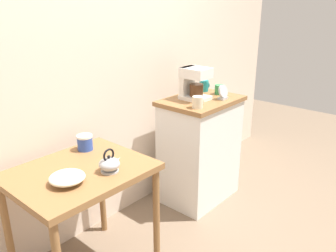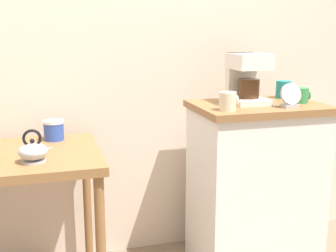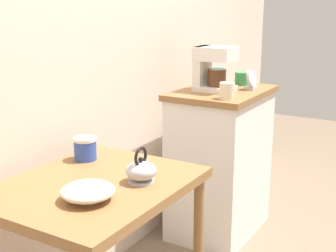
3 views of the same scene
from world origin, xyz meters
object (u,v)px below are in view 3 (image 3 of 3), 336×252
at_px(coffee_maker, 212,67).
at_px(bowl_stoneware, 88,191).
at_px(mug_tall_green, 242,78).
at_px(mug_dark_teal, 218,75).
at_px(table_clock, 251,81).
at_px(canister_enamel, 85,148).
at_px(teakettle, 141,171).
at_px(mug_small_cream, 227,91).

bearing_deg(coffee_maker, bowl_stoneware, -173.00).
relative_size(mug_tall_green, mug_dark_teal, 0.96).
height_order(coffee_maker, table_clock, coffee_maker).
relative_size(mug_dark_teal, table_clock, 0.80).
relative_size(coffee_maker, table_clock, 2.14).
relative_size(canister_enamel, table_clock, 0.85).
xyz_separation_m(coffee_maker, mug_dark_teal, (0.28, 0.09, -0.09)).
bearing_deg(canister_enamel, mug_dark_teal, -2.11).
distance_m(teakettle, mug_dark_teal, 1.41).
bearing_deg(bowl_stoneware, coffee_maker, 7.00).
bearing_deg(mug_small_cream, canister_enamel, 158.57).
height_order(bowl_stoneware, mug_tall_green, mug_tall_green).
height_order(bowl_stoneware, canister_enamel, canister_enamel).
bearing_deg(canister_enamel, teakettle, -104.81).
bearing_deg(mug_small_cream, teakettle, -177.09).
bearing_deg(coffee_maker, table_clock, -51.62).
bearing_deg(teakettle, mug_dark_teal, 13.07).
bearing_deg(teakettle, table_clock, 1.65).
distance_m(bowl_stoneware, coffee_maker, 1.36).
bearing_deg(mug_tall_green, coffee_maker, 164.71).
relative_size(coffee_maker, mug_tall_green, 2.77).
height_order(mug_tall_green, table_clock, table_clock).
relative_size(canister_enamel, mug_dark_teal, 1.06).
distance_m(canister_enamel, mug_dark_teal, 1.28).
distance_m(coffee_maker, mug_tall_green, 0.31).
xyz_separation_m(teakettle, table_clock, (1.24, 0.04, 0.17)).
height_order(teakettle, mug_tall_green, mug_tall_green).
relative_size(bowl_stoneware, mug_tall_green, 2.06).
bearing_deg(canister_enamel, bowl_stoneware, -138.32).
xyz_separation_m(canister_enamel, coffee_maker, (0.99, -0.14, 0.26)).
height_order(teakettle, mug_dark_teal, mug_dark_teal).
xyz_separation_m(canister_enamel, mug_small_cream, (0.81, -0.32, 0.16)).
height_order(coffee_maker, mug_tall_green, coffee_maker).
bearing_deg(mug_tall_green, mug_dark_teal, 90.70).
height_order(canister_enamel, mug_tall_green, mug_tall_green).
bearing_deg(mug_small_cream, table_clock, -1.77).
distance_m(bowl_stoneware, mug_dark_teal, 1.63).
relative_size(bowl_stoneware, canister_enamel, 1.88).
bearing_deg(teakettle, mug_small_cream, 2.91).
bearing_deg(teakettle, mug_tall_green, 6.27).
xyz_separation_m(teakettle, coffee_maker, (1.08, 0.23, 0.26)).
xyz_separation_m(coffee_maker, mug_tall_green, (0.28, -0.08, -0.10)).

